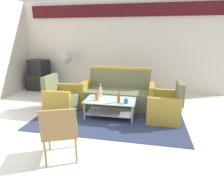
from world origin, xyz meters
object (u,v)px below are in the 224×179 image
Objects in this scene: bottle_orange at (97,97)px; wicker_chair at (60,129)px; armchair_right at (165,107)px; cup at (126,101)px; armchair_left at (62,99)px; tv_stand at (40,82)px; bottle_brown at (119,98)px; coffee_table at (110,106)px; television at (39,67)px; couch at (118,94)px; pedestal_fan at (67,60)px; bottle_clear at (101,92)px.

bottle_orange is 1.51m from wicker_chair.
armchair_right is 0.87m from cup.
tv_stand is at bearing -135.50° from armchair_left.
bottle_brown is at bearing 45.55° from wicker_chair.
television is (-2.75, 1.75, 0.49)m from coffee_table.
bottle_orange is (-1.45, -0.20, 0.21)m from armchair_right.
bottle_orange is 0.27× the size of wicker_chair.
television reaches higher than couch.
bottle_brown is 0.17m from cup.
cup is 0.15× the size of television.
couch is 0.91m from bottle_orange.
television is at bearing -135.56° from armchair_left.
wicker_chair is at bearing -103.92° from coffee_table.
couch is 2.13× the size of armchair_left.
bottle_brown is 0.36× the size of television.
pedestal_fan is (-0.56, 1.64, 0.73)m from armchair_left.
couch reaches higher than coffee_table.
armchair_right is at bearing 14.32° from bottle_brown.
armchair_right reaches higher than bottle_brown.
armchair_right is 2.71× the size of bottle_clear.
bottle_clear is 0.25m from bottle_orange.
couch is 1.43× the size of pedestal_fan.
wicker_chair is (2.35, -3.35, -0.27)m from television.
wicker_chair reaches higher than bottle_orange.
armchair_left is at bearing 168.48° from bottle_brown.
pedestal_fan is at bearing 90.10° from wicker_chair.
bottle_orange is at bearing 63.49° from wicker_chair.
pedestal_fan is at bearing -160.47° from armchair_left.
tv_stand is 1.17× the size of television.
cup is at bearing 110.57° from armchair_right.
armchair_right is 1.25× the size of television.
television reaches higher than bottle_clear.
pedestal_fan reaches higher than bottle_brown.
armchair_left reaches higher than coffee_table.
armchair_right is at bearing 18.69° from cup.
coffee_table is 0.87× the size of pedestal_fan.
bottle_clear reaches higher than coffee_table.
couch is 2.66× the size of television.
couch is 2.97m from tv_stand.
television reaches higher than wicker_chair.
bottle_brown reaches higher than bottle_orange.
armchair_left is at bearing 146.37° from television.
wicker_chair is (1.38, -3.39, -0.52)m from pedestal_fan.
bottle_clear is (-0.26, 0.17, 0.26)m from coffee_table.
pedestal_fan is at bearing -164.65° from television.
armchair_left is 1.01× the size of wicker_chair.
cup is at bearing -6.61° from bottle_orange.
couch is at bearing 68.58° from bottle_orange.
coffee_table is 4.90× the size of bottle_orange.
pedestal_fan is at bearing 2.95° from tv_stand.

